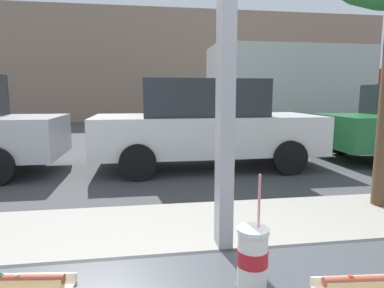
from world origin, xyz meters
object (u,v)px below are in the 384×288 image
object	(u,v)px
soda_cup_right	(252,256)
hotdog_tray_far	(366,286)
parked_car_white	(205,124)
box_truck	(305,88)
hotdog_tray_near	(20,285)

from	to	relation	value
soda_cup_right	hotdog_tray_far	size ratio (longest dim) A/B	1.18
soda_cup_right	parked_car_white	size ratio (longest dim) A/B	0.07
box_truck	hotdog_tray_near	bearing A→B (deg)	-120.73
hotdog_tray_near	box_truck	distance (m)	12.32
hotdog_tray_far	box_truck	distance (m)	12.01
hotdog_tray_near	parked_car_white	size ratio (longest dim) A/B	0.06
hotdog_tray_far	box_truck	world-z (taller)	box_truck
hotdog_tray_far	box_truck	bearing A→B (deg)	63.42
parked_car_white	box_truck	xyz separation A→B (m)	(4.67, 4.92, 0.81)
parked_car_white	box_truck	size ratio (longest dim) A/B	0.61
soda_cup_right	hotdog_tray_far	bearing A→B (deg)	-15.30
parked_car_white	box_truck	bearing A→B (deg)	46.50
box_truck	parked_car_white	bearing A→B (deg)	-133.50
hotdog_tray_near	hotdog_tray_far	world-z (taller)	same
hotdog_tray_far	parked_car_white	bearing A→B (deg)	83.22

